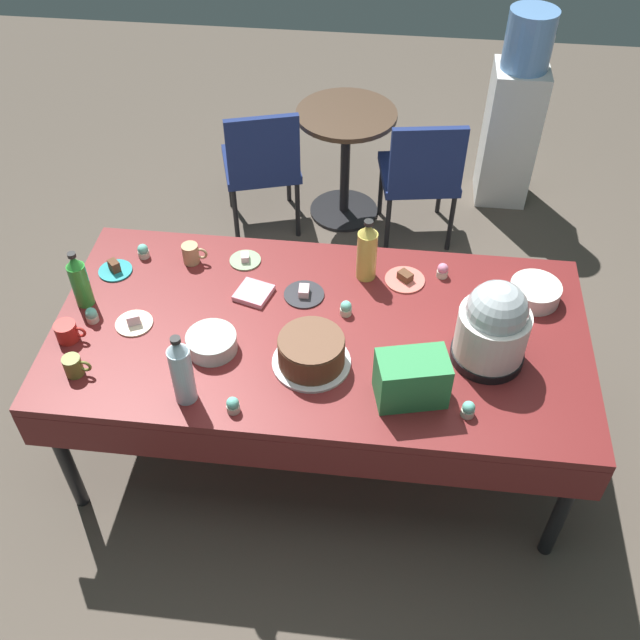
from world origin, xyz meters
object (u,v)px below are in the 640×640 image
at_px(dessert_plate_coral, 405,279).
at_px(maroon_chair_right, 421,172).
at_px(dessert_plate_teal, 115,269).
at_px(dessert_plate_sage, 245,260).
at_px(soda_bottle_lime_soda, 80,281).
at_px(maroon_chair_left, 262,161).
at_px(cupcake_rose, 468,409).
at_px(coffee_mug_tan, 191,254).
at_px(ceramic_snack_bowl, 535,292).
at_px(slow_cooker, 493,326).
at_px(glass_salad_bowl, 212,342).
at_px(dessert_plate_charcoal, 304,294).
at_px(cupcake_cocoa, 233,405).
at_px(soda_bottle_ginger_ale, 367,251).
at_px(soda_carton, 412,379).
at_px(cupcake_mint, 443,270).
at_px(coffee_mug_red, 67,332).
at_px(cupcake_vanilla, 143,251).
at_px(water_cooler, 514,115).
at_px(soda_bottle_water, 182,371).
at_px(round_cafe_table, 346,145).
at_px(dessert_plate_cream, 134,322).
at_px(coffee_mug_olive, 74,366).
at_px(cupcake_lemon, 346,308).
at_px(frosted_layer_cake, 311,352).
at_px(cupcake_berry, 92,315).

xyz_separation_m(dessert_plate_coral, maroon_chair_right, (0.08, 1.25, -0.27)).
relative_size(dessert_plate_teal, dessert_plate_sage, 1.06).
distance_m(soda_bottle_lime_soda, maroon_chair_left, 1.66).
xyz_separation_m(cupcake_rose, coffee_mug_tan, (-1.21, 0.73, 0.01)).
relative_size(ceramic_snack_bowl, dessert_plate_coral, 1.23).
bearing_deg(slow_cooker, glass_salad_bowl, -175.90).
height_order(dessert_plate_charcoal, coffee_mug_tan, coffee_mug_tan).
xyz_separation_m(dessert_plate_charcoal, cupcake_cocoa, (-0.18, -0.65, 0.02)).
relative_size(soda_bottle_ginger_ale, soda_carton, 1.16).
distance_m(slow_cooker, cupcake_mint, 0.52).
xyz_separation_m(soda_bottle_lime_soda, maroon_chair_left, (0.48, 1.54, -0.38)).
xyz_separation_m(dessert_plate_coral, cupcake_cocoa, (-0.61, -0.79, 0.02)).
relative_size(cupcake_cocoa, soda_bottle_ginger_ale, 0.22).
distance_m(cupcake_rose, coffee_mug_red, 1.61).
xyz_separation_m(cupcake_rose, soda_carton, (-0.21, 0.06, 0.07)).
bearing_deg(dessert_plate_charcoal, coffee_mug_red, -158.18).
xyz_separation_m(dessert_plate_sage, cupcake_vanilla, (-0.46, -0.02, 0.02)).
bearing_deg(maroon_chair_left, ceramic_snack_bowl, -42.71).
distance_m(soda_bottle_ginger_ale, water_cooler, 1.96).
distance_m(dessert_plate_teal, dessert_plate_charcoal, 0.86).
xyz_separation_m(dessert_plate_charcoal, soda_bottle_water, (-0.37, -0.61, 0.14)).
height_order(cupcake_rose, soda_bottle_ginger_ale, soda_bottle_ginger_ale).
bearing_deg(maroon_chair_left, round_cafe_table, 24.89).
bearing_deg(dessert_plate_sage, dessert_plate_cream, -130.59).
bearing_deg(maroon_chair_left, coffee_mug_olive, -101.23).
bearing_deg(round_cafe_table, dessert_plate_coral, -75.27).
relative_size(cupcake_cocoa, coffee_mug_red, 0.53).
bearing_deg(cupcake_lemon, dessert_plate_sage, 149.32).
relative_size(dessert_plate_cream, soda_bottle_ginger_ale, 0.51).
bearing_deg(cupcake_rose, glass_salad_bowl, 167.79).
height_order(soda_bottle_ginger_ale, maroon_chair_right, soda_bottle_ginger_ale).
relative_size(dessert_plate_teal, coffee_mug_olive, 1.35).
bearing_deg(soda_bottle_ginger_ale, glass_salad_bowl, -138.64).
bearing_deg(cupcake_cocoa, water_cooler, 64.43).
bearing_deg(glass_salad_bowl, ceramic_snack_bowl, 18.69).
bearing_deg(ceramic_snack_bowl, soda_bottle_water, -152.65).
relative_size(glass_salad_bowl, dessert_plate_cream, 1.31).
relative_size(frosted_layer_cake, soda_bottle_lime_soda, 1.14).
relative_size(soda_bottle_lime_soda, water_cooler, 0.22).
xyz_separation_m(soda_bottle_water, soda_carton, (0.83, 0.10, -0.05)).
distance_m(cupcake_mint, coffee_mug_olive, 1.59).
bearing_deg(slow_cooker, round_cafe_table, 110.90).
bearing_deg(coffee_mug_red, ceramic_snack_bowl, 13.48).
xyz_separation_m(cupcake_berry, maroon_chair_right, (1.35, 1.64, -0.29)).
bearing_deg(soda_bottle_ginger_ale, coffee_mug_red, -155.91).
relative_size(frosted_layer_cake, dessert_plate_sage, 2.20).
bearing_deg(soda_bottle_lime_soda, round_cafe_table, 61.52).
bearing_deg(soda_bottle_ginger_ale, dessert_plate_teal, -174.95).
height_order(cupcake_mint, coffee_mug_tan, coffee_mug_tan).
relative_size(cupcake_lemon, cupcake_cocoa, 1.00).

